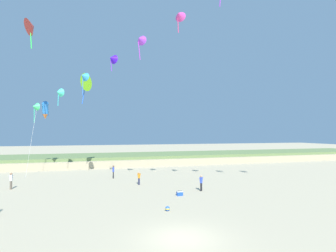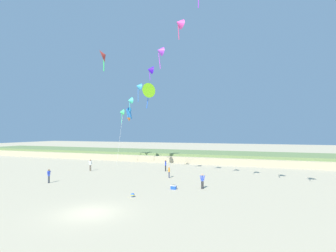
% 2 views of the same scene
% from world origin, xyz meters
% --- Properties ---
extents(ground_plane, '(240.00, 240.00, 0.00)m').
position_xyz_m(ground_plane, '(0.00, 0.00, 0.00)').
color(ground_plane, '#C1B28E').
extents(dune_ridge, '(120.00, 13.96, 1.70)m').
position_xyz_m(dune_ridge, '(0.00, 38.42, 0.84)').
color(dune_ridge, tan).
rests_on(dune_ridge, ground).
extents(person_near_left, '(0.53, 0.34, 1.61)m').
position_xyz_m(person_near_left, '(5.92, 10.92, 0.93)').
color(person_near_left, black).
rests_on(person_near_left, ground).
extents(person_near_right, '(0.36, 0.47, 1.51)m').
position_xyz_m(person_near_right, '(0.33, 15.88, 0.87)').
color(person_near_right, '#282D4C').
rests_on(person_near_right, ground).
extents(person_mid_center, '(0.23, 0.59, 1.70)m').
position_xyz_m(person_mid_center, '(-2.17, 21.06, 0.98)').
color(person_mid_center, black).
rests_on(person_mid_center, ground).
extents(person_far_left, '(0.34, 0.59, 1.76)m').
position_xyz_m(person_far_left, '(-13.09, 17.24, 1.02)').
color(person_far_left, '#726656').
rests_on(person_far_left, ground).
extents(kite_banner_string, '(30.22, 28.50, 24.81)m').
position_xyz_m(kite_banner_string, '(1.79, 11.92, 16.88)').
color(kite_banner_string, '#40DD79').
extents(large_kite_low_lead, '(2.14, 2.39, 3.57)m').
position_xyz_m(large_kite_low_lead, '(-11.65, 18.56, 18.05)').
color(large_kite_low_lead, red).
extents(large_kite_mid_trail, '(2.15, 2.46, 4.14)m').
position_xyz_m(large_kite_mid_trail, '(-6.01, 22.82, 12.78)').
color(large_kite_mid_trail, '#78CD1A').
extents(large_kite_high_solo, '(0.88, 1.35, 2.53)m').
position_xyz_m(large_kite_high_solo, '(-11.23, 25.96, 9.32)').
color(large_kite_high_solo, '#2C7DDD').
extents(beach_cooler, '(0.58, 0.41, 0.46)m').
position_xyz_m(beach_cooler, '(3.15, 9.66, 0.21)').
color(beach_cooler, blue).
rests_on(beach_cooler, ground).
extents(beach_ball, '(0.36, 0.36, 0.36)m').
position_xyz_m(beach_ball, '(0.68, 5.27, 0.18)').
color(beach_ball, blue).
rests_on(beach_ball, ground).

